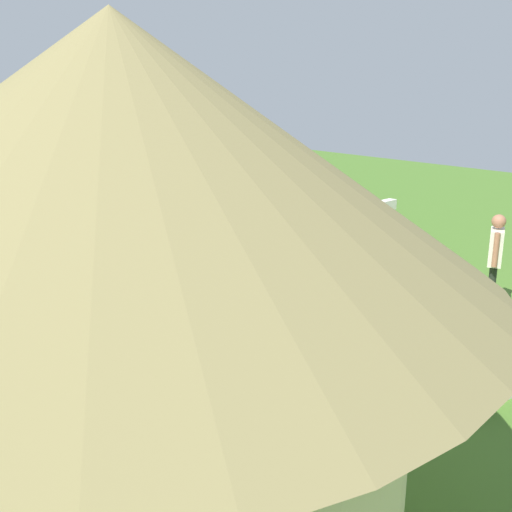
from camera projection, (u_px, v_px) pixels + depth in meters
name	position (u px, v px, depth m)	size (l,w,h in m)	color
ground_plane	(330.00, 324.00, 9.90)	(36.00, 36.00, 0.00)	#477127
thatched_hut	(125.00, 266.00, 4.70)	(5.73, 5.73, 4.29)	beige
shade_umbrella	(126.00, 137.00, 10.42)	(4.31, 4.31, 3.26)	#463D30
patio_dining_table	(133.00, 261.00, 11.03)	(1.61, 1.12, 0.74)	silver
patio_chair_east_end	(62.00, 270.00, 10.97)	(0.60, 0.60, 0.90)	silver
patio_chair_near_lawn	(131.00, 291.00, 9.86)	(0.59, 0.60, 0.90)	silver
patio_chair_west_end	(204.00, 267.00, 11.13)	(0.61, 0.60, 0.90)	silver
patio_chair_near_hut	(136.00, 249.00, 12.27)	(0.59, 0.60, 0.90)	silver
guest_beside_umbrella	(87.00, 226.00, 12.22)	(0.39, 0.52, 1.62)	black
standing_watcher	(495.00, 254.00, 10.13)	(0.39, 0.55, 1.68)	black
striped_lounge_chair	(482.00, 376.00, 7.63)	(0.65, 0.89, 0.59)	teal
zebra_nearest_camera	(357.00, 230.00, 11.81)	(0.67, 2.12, 1.54)	silver
zebra_by_umbrella	(348.00, 283.00, 8.87)	(2.35, 0.81, 1.51)	silver
brick_patio_kerb	(315.00, 252.00, 13.87)	(2.80, 0.36, 0.08)	#984D50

